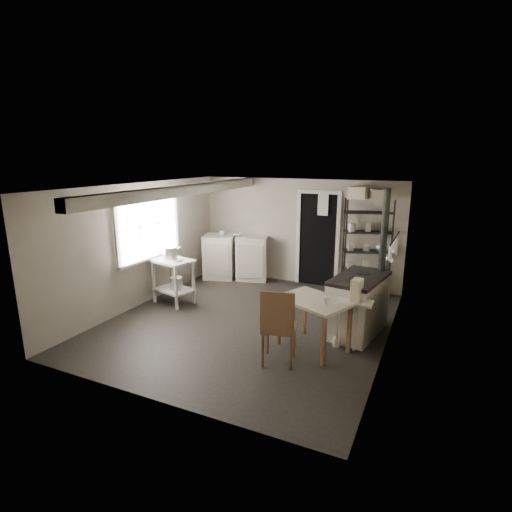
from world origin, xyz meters
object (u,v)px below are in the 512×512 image
at_px(prep_table, 174,283).
at_px(stove, 358,307).
at_px(shelf_rack, 367,249).
at_px(flour_sack, 357,286).
at_px(work_table, 313,324).
at_px(chair, 279,329).
at_px(base_cabinets, 236,259).
at_px(stockpot, 170,255).

height_order(prep_table, stove, stove).
bearing_deg(shelf_rack, prep_table, -166.64).
bearing_deg(flour_sack, stove, -78.54).
bearing_deg(flour_sack, work_table, -93.45).
height_order(stove, chair, chair).
xyz_separation_m(shelf_rack, stove, (0.24, -1.94, -0.51)).
height_order(work_table, flour_sack, work_table).
bearing_deg(stove, prep_table, -168.03).
bearing_deg(chair, base_cabinets, 112.87).
bearing_deg(prep_table, stockpot, 152.37).
bearing_deg(prep_table, flour_sack, 29.48).
distance_m(shelf_rack, stove, 2.02).
xyz_separation_m(base_cabinets, stove, (3.15, -1.81, -0.02)).
height_order(stockpot, base_cabinets, stockpot).
distance_m(stockpot, flour_sack, 3.73).
xyz_separation_m(stockpot, shelf_rack, (3.32, 2.04, 0.01)).
relative_size(prep_table, chair, 0.80).
distance_m(prep_table, stove, 3.47).
distance_m(shelf_rack, work_table, 2.83).
bearing_deg(chair, prep_table, 141.37).
relative_size(chair, flour_sack, 2.18).
bearing_deg(chair, stove, 47.56).
xyz_separation_m(stove, flour_sack, (-0.33, 1.63, -0.20)).
distance_m(base_cabinets, flour_sack, 2.83).
distance_m(stockpot, chair, 3.10).
height_order(stockpot, shelf_rack, shelf_rack).
bearing_deg(stockpot, stove, 1.58).
bearing_deg(prep_table, base_cabinets, 80.67).
bearing_deg(prep_table, chair, -25.19).
bearing_deg(flour_sack, prep_table, -150.52).
bearing_deg(shelf_rack, chair, -118.64).
bearing_deg(work_table, stockpot, 166.75).
height_order(stockpot, chair, stockpot).
distance_m(stove, flour_sack, 1.68).
distance_m(base_cabinets, chair, 4.00).
xyz_separation_m(base_cabinets, flour_sack, (2.82, -0.18, -0.22)).
xyz_separation_m(stockpot, stove, (3.56, 0.10, -0.50)).
bearing_deg(stove, shelf_rack, 106.56).
xyz_separation_m(prep_table, shelf_rack, (3.23, 2.08, 0.55)).
relative_size(work_table, chair, 0.93).
bearing_deg(prep_table, stove, 2.37).
bearing_deg(stove, stockpot, -168.82).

